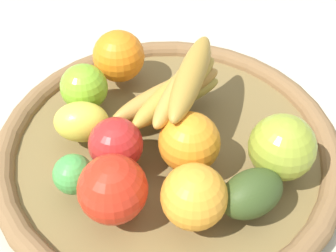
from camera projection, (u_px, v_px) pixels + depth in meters
ground_plane at (168, 159)px, 0.61m from camera, size 2.40×2.40×0.00m
basket at (168, 148)px, 0.60m from camera, size 0.45×0.45×0.04m
lemon_0 at (81, 122)px, 0.56m from camera, size 0.08×0.09×0.05m
orange_0 at (116, 57)px, 0.64m from camera, size 0.09×0.09×0.07m
orange_2 at (189, 142)px, 0.52m from camera, size 0.10×0.10×0.07m
orange_1 at (194, 197)px, 0.47m from camera, size 0.09×0.09×0.07m
banana_bunch at (177, 89)px, 0.58m from camera, size 0.14×0.17×0.09m
apple_3 at (282, 147)px, 0.52m from camera, size 0.10×0.10×0.08m
lime_0 at (73, 174)px, 0.51m from camera, size 0.05×0.05×0.05m
apple_0 at (116, 144)px, 0.53m from camera, size 0.09×0.09×0.07m
apple_2 at (113, 189)px, 0.48m from camera, size 0.08×0.08×0.08m
avocado at (252, 194)px, 0.49m from camera, size 0.05×0.08×0.05m
apple_1 at (84, 87)px, 0.60m from camera, size 0.09×0.09×0.06m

